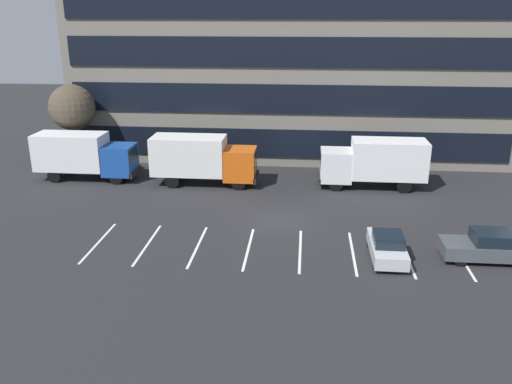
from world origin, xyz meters
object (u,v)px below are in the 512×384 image
object	(u,v)px
sedan_charcoal	(487,247)
bare_tree	(72,108)
sedan_silver	(387,246)
box_truck_orange	(202,158)
box_truck_white	(375,161)
box_truck_blue	(84,154)

from	to	relation	value
sedan_charcoal	bare_tree	bearing A→B (deg)	152.58
sedan_charcoal	sedan_silver	size ratio (longest dim) A/B	1.11
sedan_silver	box_truck_orange	bearing A→B (deg)	136.18
box_truck_orange	sedan_charcoal	distance (m)	20.28
sedan_charcoal	bare_tree	size ratio (longest dim) A/B	0.66
box_truck_white	sedan_charcoal	distance (m)	12.40
box_truck_orange	sedan_charcoal	world-z (taller)	box_truck_orange
sedan_silver	bare_tree	world-z (taller)	bare_tree
box_truck_blue	box_truck_white	bearing A→B (deg)	0.01
box_truck_white	sedan_silver	world-z (taller)	box_truck_white
box_truck_orange	bare_tree	bearing A→B (deg)	162.92
box_truck_white	box_truck_blue	world-z (taller)	box_truck_white
box_truck_orange	sedan_silver	world-z (taller)	box_truck_orange
box_truck_white	bare_tree	bearing A→B (deg)	172.82
box_truck_blue	sedan_charcoal	world-z (taller)	box_truck_blue
box_truck_white	box_truck_blue	distance (m)	21.64
box_truck_blue	sedan_silver	bearing A→B (deg)	-29.34
sedan_charcoal	box_truck_white	bearing A→B (deg)	110.96
box_truck_blue	bare_tree	bearing A→B (deg)	122.27
sedan_silver	sedan_charcoal	bearing A→B (deg)	3.23
bare_tree	sedan_silver	bearing A→B (deg)	-32.85
box_truck_white	sedan_silver	xyz separation A→B (m)	(-0.64, -11.81, -1.31)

